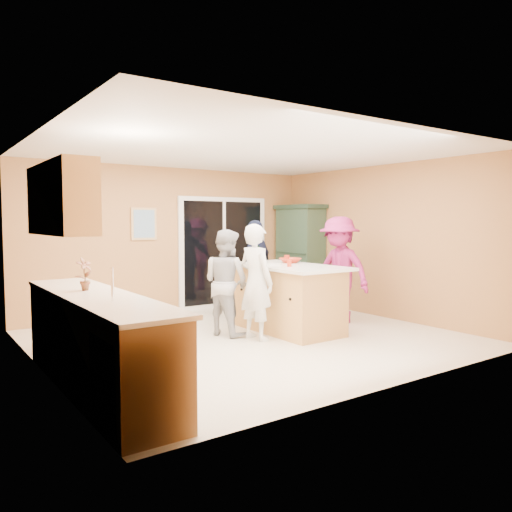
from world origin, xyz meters
TOP-DOWN VIEW (x-y plane):
  - floor at (0.00, 0.00)m, footprint 5.50×5.50m
  - ceiling at (0.00, 0.00)m, footprint 5.50×5.00m
  - wall_back at (0.00, 2.50)m, footprint 5.50×0.10m
  - wall_front at (0.00, -2.50)m, footprint 5.50×0.10m
  - wall_left at (-2.75, 0.00)m, footprint 0.10×5.00m
  - wall_right at (2.75, 0.00)m, footprint 0.10×5.00m
  - left_cabinet_run at (-2.45, -1.05)m, footprint 0.65×3.05m
  - upper_cabinets at (-2.58, -0.20)m, footprint 0.35×1.60m
  - sliding_door at (1.05, 2.46)m, footprint 1.90×0.07m
  - framed_picture at (-0.55, 2.48)m, footprint 0.46×0.04m
  - kitchen_island at (0.73, 0.09)m, footprint 1.03×1.89m
  - green_hutch at (2.49, 1.90)m, footprint 0.56×1.07m
  - woman_white at (0.02, -0.08)m, footprint 0.47×0.64m
  - woman_grey at (-0.16, 0.42)m, footprint 0.75×0.87m
  - woman_navy at (0.91, 1.18)m, footprint 1.05×0.82m
  - woman_magenta at (1.76, 0.06)m, footprint 0.82×1.20m
  - serving_bowl at (0.99, 0.36)m, footprint 0.32×0.32m
  - tulip_vase at (-2.45, -0.56)m, footprint 0.21×0.18m
  - tumbler_near at (0.97, 0.42)m, footprint 0.09×0.09m
  - tumbler_far at (0.56, -0.14)m, footprint 0.09×0.09m
  - wine_bottle at (0.56, 0.68)m, footprint 0.09×0.09m
  - white_plate at (0.62, 0.28)m, footprint 0.24×0.24m

SIDE VIEW (x-z plane):
  - floor at x=0.00m, z-range 0.00..0.00m
  - left_cabinet_run at x=-2.45m, z-range -0.16..1.08m
  - kitchen_island at x=0.73m, z-range -0.03..0.96m
  - woman_grey at x=-0.16m, z-range 0.00..1.53m
  - woman_white at x=0.02m, z-range 0.00..1.61m
  - woman_navy at x=0.91m, z-range 0.00..1.66m
  - woman_magenta at x=1.76m, z-range 0.00..1.72m
  - green_hutch at x=2.49m, z-range -0.03..1.94m
  - white_plate at x=0.62m, z-range 0.99..1.01m
  - serving_bowl at x=0.99m, z-range 0.99..1.07m
  - tumbler_far at x=0.56m, z-range 0.99..1.09m
  - sliding_door at x=1.05m, z-range 0.00..2.10m
  - tumbler_near at x=0.97m, z-range 0.99..1.11m
  - tulip_vase at x=-2.45m, z-range 0.94..1.28m
  - wine_bottle at x=0.56m, z-range 0.95..1.33m
  - wall_back at x=0.00m, z-range 0.00..2.60m
  - wall_front at x=0.00m, z-range 0.00..2.60m
  - wall_left at x=-2.75m, z-range 0.00..2.60m
  - wall_right at x=2.75m, z-range 0.00..2.60m
  - framed_picture at x=-0.55m, z-range 1.32..1.88m
  - upper_cabinets at x=-2.58m, z-range 1.50..2.25m
  - ceiling at x=0.00m, z-range 2.55..2.65m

